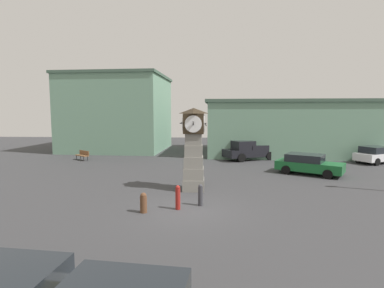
{
  "coord_description": "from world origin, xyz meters",
  "views": [
    {
      "loc": [
        0.85,
        -13.48,
        4.48
      ],
      "look_at": [
        0.06,
        3.42,
        2.7
      ],
      "focal_mm": 28.0,
      "sensor_mm": 36.0,
      "label": 1
    }
  ],
  "objects": [
    {
      "name": "bench",
      "position": [
        -10.78,
        13.99,
        0.52
      ],
      "size": [
        1.59,
        1.39,
        0.9
      ],
      "color": "brown",
      "rests_on": "ground_plane"
    },
    {
      "name": "bollard_far_row",
      "position": [
        0.6,
        0.62,
        0.53
      ],
      "size": [
        0.23,
        0.23,
        1.05
      ],
      "color": "#333338",
      "rests_on": "ground_plane"
    },
    {
      "name": "car_far_lot",
      "position": [
        15.96,
        13.56,
        0.77
      ],
      "size": [
        4.36,
        3.45,
        1.51
      ],
      "color": "silver",
      "rests_on": "ground_plane"
    },
    {
      "name": "ground_plane",
      "position": [
        0.0,
        0.0,
        0.0
      ],
      "size": [
        80.4,
        80.4,
        0.0
      ],
      "primitive_type": "plane",
      "color": "#38383A"
    },
    {
      "name": "bollard_mid_row",
      "position": [
        -0.44,
        -0.0,
        0.58
      ],
      "size": [
        0.23,
        0.23,
        1.14
      ],
      "color": "maroon",
      "rests_on": "ground_plane"
    },
    {
      "name": "bollard_near_tower",
      "position": [
        -1.94,
        -0.53,
        0.46
      ],
      "size": [
        0.31,
        0.31,
        0.92
      ],
      "color": "brown",
      "rests_on": "ground_plane"
    },
    {
      "name": "warehouse_blue_far",
      "position": [
        -9.73,
        22.34,
        4.44
      ],
      "size": [
        12.01,
        11.25,
        8.87
      ],
      "color": "gray",
      "rests_on": "ground_plane"
    },
    {
      "name": "pickup_truck",
      "position": [
        5.08,
        15.02,
        0.93
      ],
      "size": [
        5.5,
        3.9,
        1.85
      ],
      "color": "black",
      "rests_on": "ground_plane"
    },
    {
      "name": "car_silver_hatch",
      "position": [
        8.31,
        8.45,
        0.75
      ],
      "size": [
        4.89,
        4.03,
        1.46
      ],
      "color": "#19602D",
      "rests_on": "ground_plane"
    },
    {
      "name": "clock_tower",
      "position": [
        0.15,
        3.54,
        2.37
      ],
      "size": [
        1.56,
        1.48,
        4.74
      ],
      "color": "gray",
      "rests_on": "ground_plane"
    },
    {
      "name": "storefront_low_left",
      "position": [
        9.89,
        20.17,
        2.89
      ],
      "size": [
        18.32,
        11.99,
        5.75
      ],
      "color": "gray",
      "rests_on": "ground_plane"
    }
  ]
}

